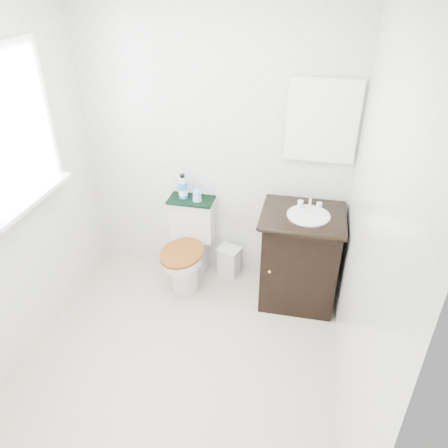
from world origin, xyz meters
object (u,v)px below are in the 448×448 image
at_px(trash_bin, 229,261).
at_px(cup, 197,195).
at_px(vanity, 300,256).
at_px(mouthwash_bottle, 183,187).
at_px(toilet, 189,248).

xyz_separation_m(trash_bin, cup, (-0.27, -0.03, 0.64)).
bearing_deg(vanity, cup, 169.12).
distance_m(mouthwash_bottle, cup, 0.14).
distance_m(trash_bin, cup, 0.70).
bearing_deg(toilet, cup, 59.99).
height_order(toilet, mouthwash_bottle, mouthwash_bottle).
xyz_separation_m(toilet, trash_bin, (0.33, 0.13, -0.18)).
xyz_separation_m(toilet, mouthwash_bottle, (-0.07, 0.13, 0.51)).
xyz_separation_m(toilet, vanity, (0.95, -0.07, 0.11)).
distance_m(vanity, trash_bin, 0.71).
distance_m(vanity, cup, 0.97).
bearing_deg(vanity, trash_bin, 162.45).
bearing_deg(mouthwash_bottle, cup, -13.27).
distance_m(trash_bin, mouthwash_bottle, 0.80).
xyz_separation_m(toilet, cup, (0.06, 0.10, 0.47)).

